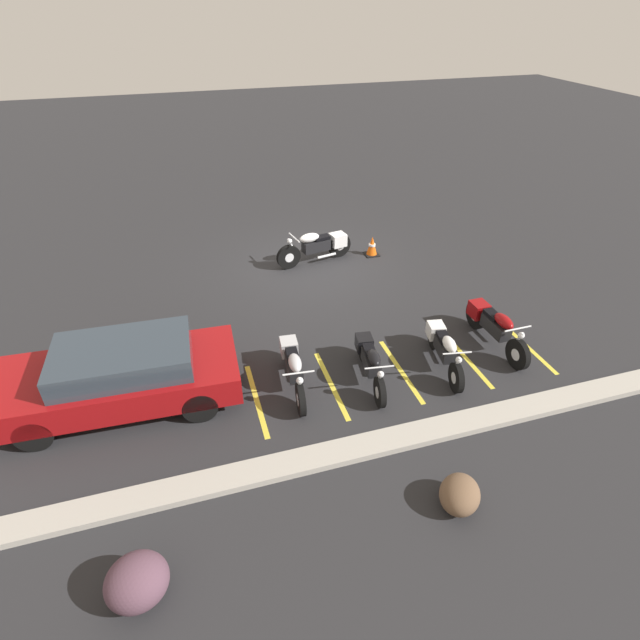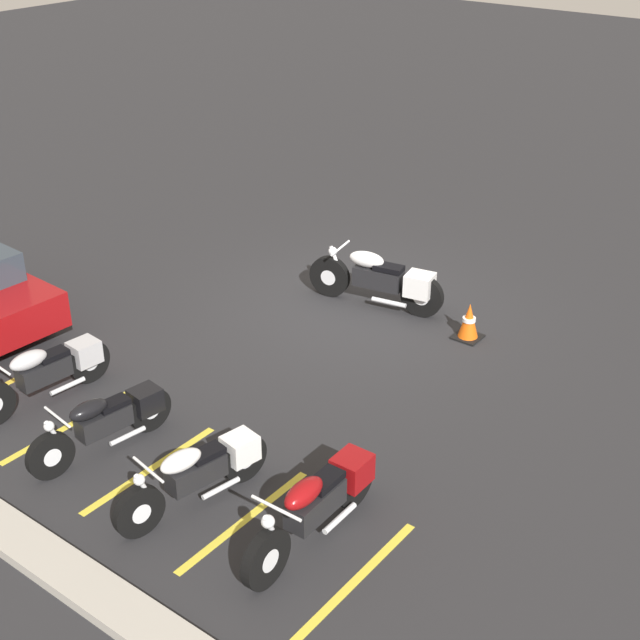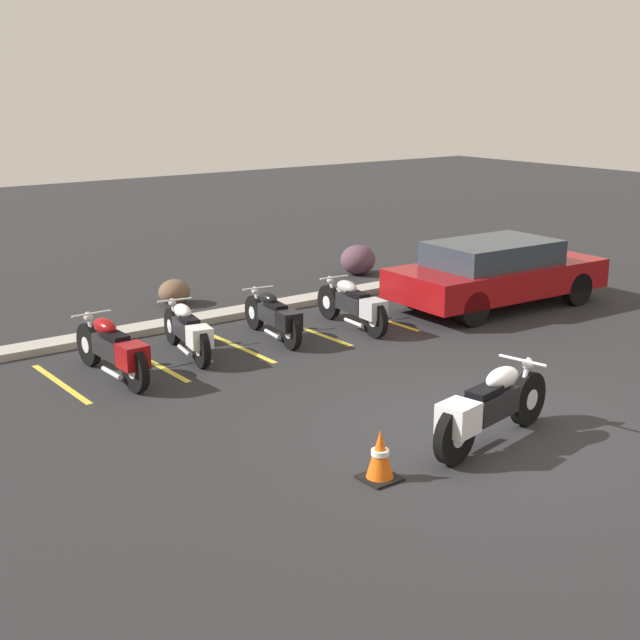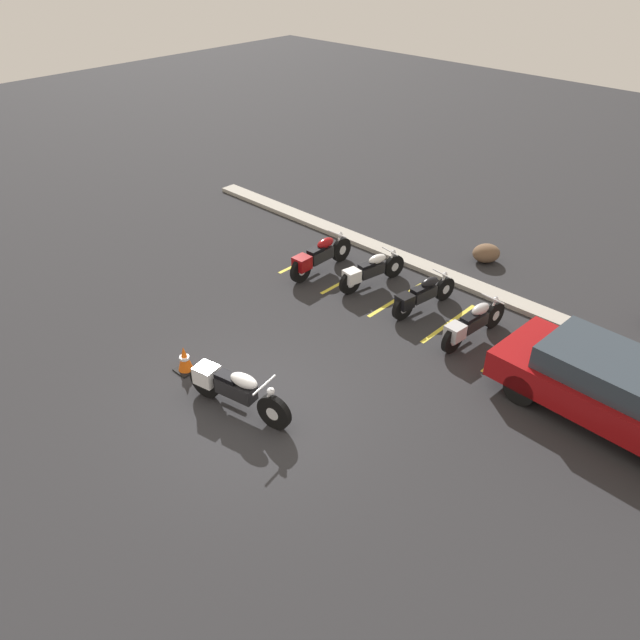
% 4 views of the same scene
% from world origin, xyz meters
% --- Properties ---
extents(ground, '(60.00, 60.00, 0.00)m').
position_xyz_m(ground, '(0.00, 0.00, 0.00)').
color(ground, '#262628').
extents(motorcycle_white_featured, '(2.29, 0.80, 0.91)m').
position_xyz_m(motorcycle_white_featured, '(-0.29, -0.26, 0.48)').
color(motorcycle_white_featured, black).
rests_on(motorcycle_white_featured, ground).
extents(parked_bike_0, '(0.62, 2.20, 0.87)m').
position_xyz_m(parked_bike_0, '(-2.81, 4.66, 0.46)').
color(parked_bike_0, black).
rests_on(parked_bike_0, ground).
extents(parked_bike_1, '(0.69, 2.01, 0.79)m').
position_xyz_m(parked_bike_1, '(-1.41, 5.01, 0.42)').
color(parked_bike_1, black).
rests_on(parked_bike_1, ground).
extents(parked_bike_2, '(0.63, 1.98, 0.78)m').
position_xyz_m(parked_bike_2, '(0.19, 4.97, 0.42)').
color(parked_bike_2, black).
rests_on(parked_bike_2, ground).
extents(parked_bike_3, '(0.59, 2.08, 0.82)m').
position_xyz_m(parked_bike_3, '(1.70, 4.71, 0.43)').
color(parked_bike_3, black).
rests_on(parked_bike_3, ground).
extents(traffic_cone, '(0.40, 0.40, 0.58)m').
position_xyz_m(traffic_cone, '(-1.92, -0.20, 0.27)').
color(traffic_cone, black).
rests_on(traffic_cone, ground).
extents(stall_line_0, '(0.10, 2.10, 0.00)m').
position_xyz_m(stall_line_0, '(-3.52, 4.97, 0.00)').
color(stall_line_0, gold).
rests_on(stall_line_0, ground).
extents(stall_line_1, '(0.10, 2.10, 0.00)m').
position_xyz_m(stall_line_1, '(-2.01, 4.97, 0.00)').
color(stall_line_1, gold).
rests_on(stall_line_1, ground).
extents(stall_line_2, '(0.10, 2.10, 0.00)m').
position_xyz_m(stall_line_2, '(-0.50, 4.97, 0.00)').
color(stall_line_2, gold).
rests_on(stall_line_2, ground).
extents(stall_line_3, '(0.10, 2.10, 0.00)m').
position_xyz_m(stall_line_3, '(1.00, 4.97, 0.00)').
color(stall_line_3, gold).
rests_on(stall_line_3, ground).
extents(stall_line_4, '(0.10, 2.10, 0.00)m').
position_xyz_m(stall_line_4, '(2.51, 4.97, 0.00)').
color(stall_line_4, gold).
rests_on(stall_line_4, ground).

